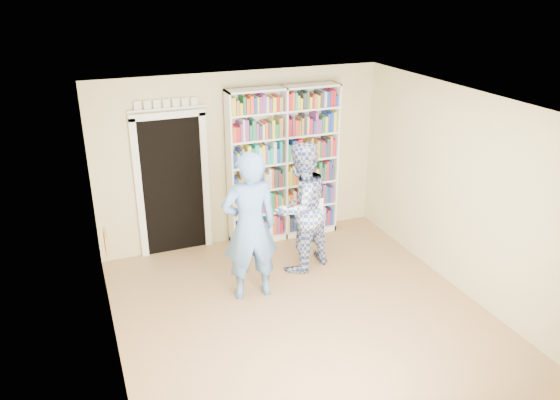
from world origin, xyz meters
name	(u,v)px	position (x,y,z in m)	size (l,w,h in m)	color
floor	(306,320)	(0.00, 0.00, 0.00)	(5.00, 5.00, 0.00)	#AC7C53
ceiling	(311,107)	(0.00, 0.00, 2.70)	(5.00, 5.00, 0.00)	white
wall_back	(242,159)	(0.00, 2.50, 1.35)	(4.50, 4.50, 0.00)	beige
wall_left	(107,256)	(-2.25, 0.00, 1.35)	(5.00, 5.00, 0.00)	beige
wall_right	(467,195)	(2.25, 0.00, 1.35)	(5.00, 5.00, 0.00)	beige
bookshelf	(283,164)	(0.63, 2.34, 1.24)	(1.79, 0.33, 2.46)	white
doorway	(172,179)	(-1.10, 2.48, 1.18)	(1.10, 0.08, 2.43)	black
wall_art	(106,243)	(-2.23, 0.20, 1.40)	(0.03, 0.25, 0.25)	brown
man_blue	(250,227)	(-0.45, 0.82, 1.01)	(0.73, 0.48, 2.01)	#5680C0
man_plaid	(300,207)	(0.46, 1.27, 0.95)	(0.92, 0.72, 1.90)	#314A98
paper_sheet	(316,209)	(0.62, 1.08, 0.98)	(0.21, 0.01, 0.29)	white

